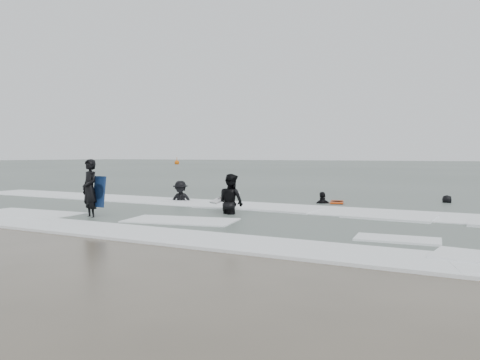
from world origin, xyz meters
The scene contains 10 objects.
ground centered at (0.00, 0.00, 0.00)m, with size 320.00×320.00×0.00m, color brown.
sea centered at (0.00, 80.00, 0.06)m, with size 320.00×320.00×0.00m, color #47544C.
surfer_centre centered at (-3.09, 0.94, 0.00)m, with size 0.69×0.45×1.88m, color black.
surfer_wading centered at (0.32, 3.81, 0.00)m, with size 0.93×0.73×1.92m, color black.
surfer_breaker centered at (-3.60, 6.40, 0.00)m, with size 1.14×0.65×1.76m, color black.
surfer_right_near centered at (1.92, 8.42, 0.00)m, with size 0.98×0.41×1.67m, color black.
surfer_right_far centered at (6.26, 11.04, 0.00)m, with size 0.74×0.48×1.52m, color black.
surf_foam centered at (0.00, 3.70, 0.04)m, with size 30.03×9.06×0.09m.
bodyboards centered at (-0.12, 4.65, 0.50)m, with size 5.85×8.26×1.25m.
buoy centered at (-51.40, 71.35, 0.42)m, with size 1.00×1.00×1.65m.
Camera 1 is at (7.90, -9.52, 1.98)m, focal length 35.00 mm.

